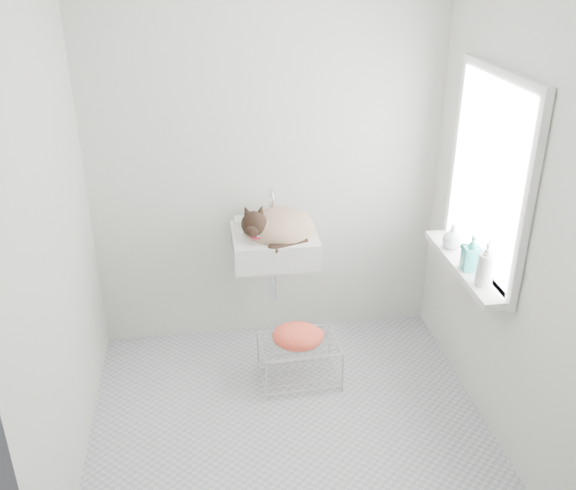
{
  "coord_description": "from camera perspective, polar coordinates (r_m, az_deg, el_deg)",
  "views": [
    {
      "loc": [
        -0.39,
        -2.75,
        2.46
      ],
      "look_at": [
        0.06,
        0.5,
        0.88
      ],
      "focal_mm": 39.71,
      "sensor_mm": 36.0,
      "label": 1
    }
  ],
  "objects": [
    {
      "name": "towel",
      "position": [
        3.82,
        0.86,
        -8.58
      ],
      "size": [
        0.35,
        0.28,
        0.13
      ],
      "primitive_type": "ellipsoid",
      "rotation": [
        0.0,
        0.0,
        -0.22
      ],
      "color": "#FE8B00",
      "rests_on": "wire_rack"
    },
    {
      "name": "floor",
      "position": [
        3.71,
        0.13,
        -15.82
      ],
      "size": [
        2.2,
        2.0,
        0.02
      ],
      "primitive_type": "cube",
      "color": "#BCBDBE",
      "rests_on": "ground"
    },
    {
      "name": "bottle_c",
      "position": [
        3.79,
        14.41,
        -0.25
      ],
      "size": [
        0.13,
        0.13,
        0.15
      ],
      "primitive_type": "imported",
      "rotation": [
        0.0,
        0.0,
        2.99
      ],
      "color": "white",
      "rests_on": "windowsill"
    },
    {
      "name": "window_glass",
      "position": [
        3.48,
        17.74,
        5.87
      ],
      "size": [
        0.01,
        0.8,
        1.0
      ],
      "primitive_type": "cube",
      "color": "white",
      "rests_on": "right_wall"
    },
    {
      "name": "sink",
      "position": [
        3.86,
        -1.23,
        1.09
      ],
      "size": [
        0.51,
        0.45,
        0.2
      ],
      "primitive_type": "cube",
      "color": "white",
      "rests_on": "back_wall"
    },
    {
      "name": "windowsill",
      "position": [
        3.65,
        15.59,
        -1.83
      ],
      "size": [
        0.16,
        0.88,
        0.04
      ],
      "primitive_type": "cube",
      "color": "white",
      "rests_on": "right_wall"
    },
    {
      "name": "cat",
      "position": [
        3.83,
        -1.02,
        1.54
      ],
      "size": [
        0.47,
        0.39,
        0.29
      ],
      "rotation": [
        0.0,
        0.0,
        0.09
      ],
      "color": "tan",
      "rests_on": "sink"
    },
    {
      "name": "right_wall",
      "position": [
        3.35,
        19.13,
        3.09
      ],
      "size": [
        0.02,
        2.0,
        2.5
      ],
      "primitive_type": "cube",
      "color": "silver",
      "rests_on": "ground"
    },
    {
      "name": "left_wall",
      "position": [
        3.08,
        -20.53,
        0.88
      ],
      "size": [
        0.02,
        2.0,
        2.5
      ],
      "primitive_type": "cube",
      "color": "silver",
      "rests_on": "ground"
    },
    {
      "name": "bottle_b",
      "position": [
        3.58,
        15.92,
        -2.1
      ],
      "size": [
        0.1,
        0.1,
        0.2
      ],
      "primitive_type": "imported",
      "rotation": [
        0.0,
        0.0,
        6.18
      ],
      "color": "teal",
      "rests_on": "windowsill"
    },
    {
      "name": "bottle_a",
      "position": [
        3.44,
        17.02,
        -3.43
      ],
      "size": [
        0.11,
        0.11,
        0.2
      ],
      "primitive_type": "imported",
      "rotation": [
        0.0,
        0.0,
        2.41
      ],
      "color": "white",
      "rests_on": "windowsill"
    },
    {
      "name": "faucet",
      "position": [
        3.97,
        -1.56,
        4.0
      ],
      "size": [
        0.19,
        0.13,
        0.19
      ],
      "primitive_type": null,
      "color": "silver",
      "rests_on": "sink"
    },
    {
      "name": "wire_rack",
      "position": [
        3.94,
        1.01,
        -10.18
      ],
      "size": [
        0.48,
        0.34,
        0.28
      ],
      "primitive_type": "cube",
      "rotation": [
        0.0,
        0.0,
        0.05
      ],
      "color": "silver",
      "rests_on": "floor"
    },
    {
      "name": "back_wall",
      "position": [
        3.96,
        -1.92,
        7.91
      ],
      "size": [
        2.2,
        0.02,
        2.5
      ],
      "primitive_type": "cube",
      "color": "silver",
      "rests_on": "ground"
    },
    {
      "name": "window_frame",
      "position": [
        3.47,
        17.52,
        5.87
      ],
      "size": [
        0.04,
        0.9,
        1.1
      ],
      "primitive_type": "cube",
      "color": "white",
      "rests_on": "right_wall"
    }
  ]
}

